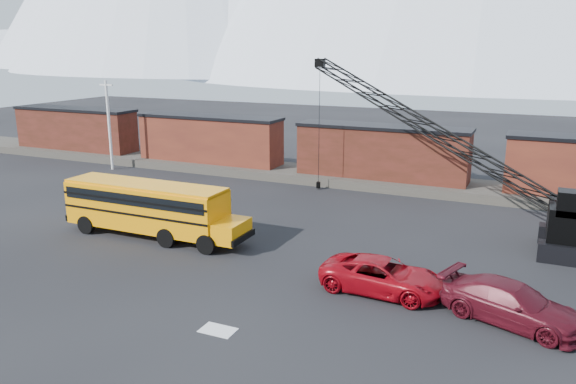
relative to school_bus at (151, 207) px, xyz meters
name	(u,v)px	position (x,y,z in m)	size (l,w,h in m)	color
ground	(254,289)	(8.92, -4.17, -1.79)	(160.00, 160.00, 0.00)	black
gravel_berm	(381,181)	(8.92, 17.83, -1.44)	(120.00, 5.00, 0.70)	#4A453C
boxcar_west_far	(76,129)	(-23.08, 17.83, 0.97)	(13.70, 3.10, 4.17)	#562018
boxcar_west_near	(210,139)	(-7.08, 17.83, 0.97)	(13.70, 3.10, 4.17)	#4B1D15
boxcar_mid	(382,152)	(8.92, 17.83, 0.97)	(13.70, 3.10, 4.17)	#562018
utility_pole	(109,124)	(-15.08, 13.83, 2.36)	(1.40, 0.24, 8.00)	silver
snow_patch	(218,330)	(9.42, -8.17, -1.78)	(1.40, 0.90, 0.02)	silver
school_bus	(151,207)	(0.00, 0.00, 0.00)	(11.65, 2.65, 3.19)	orange
red_pickup	(383,276)	(14.38, -1.99, -1.01)	(2.60, 5.63, 1.57)	#980711
maroon_suv	(512,304)	(19.87, -2.72, -0.97)	(2.32, 5.71, 1.66)	#4B0D17
crawler_crane	(424,126)	(13.46, 10.76, 4.17)	(21.93, 10.23, 10.20)	black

